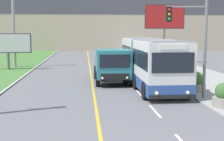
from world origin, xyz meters
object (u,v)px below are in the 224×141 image
(dump_truck, at_px, (112,66))
(planter_round_second, at_px, (197,82))
(city_bus, at_px, (150,62))
(planter_round_near, at_px, (224,96))
(traffic_light_mast, at_px, (193,36))
(utility_pole_far, at_px, (13,18))
(car_distant, at_px, (117,55))
(billboard_small, at_px, (8,44))
(billboard_large, at_px, (165,19))

(dump_truck, xyz_separation_m, planter_round_second, (4.90, -3.58, -0.64))
(planter_round_second, bearing_deg, dump_truck, 143.82)
(city_bus, relative_size, planter_round_near, 9.59)
(planter_round_second, bearing_deg, planter_round_near, -92.08)
(dump_truck, height_order, traffic_light_mast, traffic_light_mast)
(utility_pole_far, relative_size, planter_round_second, 8.41)
(car_distant, distance_m, billboard_small, 14.46)
(car_distant, xyz_separation_m, planter_round_near, (2.57, -25.25, -0.09))
(city_bus, height_order, utility_pole_far, utility_pole_far)
(city_bus, bearing_deg, billboard_small, 140.14)
(dump_truck, distance_m, billboard_large, 15.79)
(billboard_large, relative_size, billboard_small, 1.52)
(planter_round_second, bearing_deg, city_bus, 131.40)
(utility_pole_far, bearing_deg, city_bus, -45.75)
(dump_truck, xyz_separation_m, billboard_small, (-9.38, 9.05, 1.27))
(traffic_light_mast, height_order, planter_round_near, traffic_light_mast)
(billboard_small, bearing_deg, car_distant, 36.31)
(billboard_large, bearing_deg, car_distant, 141.20)
(utility_pole_far, xyz_separation_m, traffic_light_mast, (13.10, -16.77, -1.64))
(billboard_small, bearing_deg, city_bus, -39.86)
(utility_pole_far, relative_size, billboard_small, 2.27)
(planter_round_near, bearing_deg, traffic_light_mast, 112.49)
(traffic_light_mast, bearing_deg, utility_pole_far, 127.99)
(car_distant, height_order, planter_round_second, car_distant)
(planter_round_second, bearing_deg, traffic_light_mast, -116.66)
(dump_truck, relative_size, traffic_light_mast, 1.11)
(billboard_large, relative_size, planter_round_second, 5.63)
(city_bus, height_order, planter_round_second, city_bus)
(utility_pole_far, xyz_separation_m, billboard_small, (-0.16, -2.11, -2.60))
(traffic_light_mast, height_order, billboard_large, billboard_large)
(utility_pole_far, distance_m, planter_round_second, 20.90)
(car_distant, relative_size, utility_pole_far, 0.43)
(billboard_large, bearing_deg, utility_pole_far, -171.92)
(city_bus, xyz_separation_m, traffic_light_mast, (1.35, -4.72, 1.84))
(traffic_light_mast, xyz_separation_m, planter_round_near, (0.87, -2.10, -2.87))
(traffic_light_mast, relative_size, planter_round_second, 4.51)
(car_distant, distance_m, traffic_light_mast, 23.38)
(city_bus, distance_m, traffic_light_mast, 5.24)
(dump_truck, relative_size, billboard_large, 0.89)
(billboard_small, relative_size, planter_round_second, 3.71)
(traffic_light_mast, height_order, planter_round_second, traffic_light_mast)
(city_bus, height_order, billboard_small, billboard_small)
(billboard_small, height_order, planter_round_near, billboard_small)
(traffic_light_mast, relative_size, billboard_large, 0.80)
(car_distant, relative_size, billboard_large, 0.64)
(dump_truck, xyz_separation_m, traffic_light_mast, (3.88, -5.61, 2.22))
(billboard_large, distance_m, billboard_small, 17.38)
(planter_round_second, bearing_deg, billboard_large, 82.26)
(city_bus, relative_size, billboard_large, 1.69)
(planter_round_near, bearing_deg, car_distant, 95.81)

